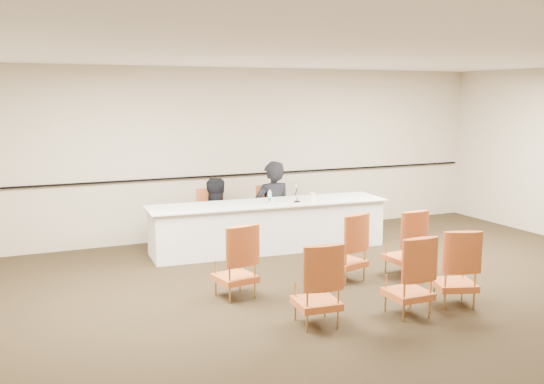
{
  "coord_description": "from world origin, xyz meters",
  "views": [
    {
      "loc": [
        -3.88,
        -6.16,
        2.52
      ],
      "look_at": [
        0.03,
        2.6,
        0.98
      ],
      "focal_mm": 40.0,
      "sensor_mm": 36.0,
      "label": 1
    }
  ],
  "objects_px": {
    "coffee_cup": "(313,197)",
    "aud_chair_back_left": "(317,283)",
    "aud_chair_front_mid": "(346,247)",
    "aud_chair_back_right": "(455,266)",
    "panelist_second_chair": "(213,218)",
    "panelist_main_chair": "(272,214)",
    "aud_chair_front_right": "(405,242)",
    "panelist_main": "(272,215)",
    "water_bottle": "(270,196)",
    "aud_chair_back_mid": "(408,275)",
    "panelist_second": "(214,228)",
    "microphone": "(297,194)",
    "panel_table": "(269,226)",
    "aud_chair_front_left": "(235,260)",
    "drinking_glass": "(273,200)"
  },
  "relations": [
    {
      "from": "panel_table",
      "to": "microphone",
      "type": "relative_size",
      "value": 14.6
    },
    {
      "from": "aud_chair_front_right",
      "to": "aud_chair_back_left",
      "type": "height_order",
      "value": "same"
    },
    {
      "from": "microphone",
      "to": "aud_chair_back_right",
      "type": "xyz_separation_m",
      "value": [
        0.56,
        -3.16,
        -0.45
      ]
    },
    {
      "from": "water_bottle",
      "to": "aud_chair_front_mid",
      "type": "height_order",
      "value": "water_bottle"
    },
    {
      "from": "panelist_main",
      "to": "water_bottle",
      "type": "xyz_separation_m",
      "value": [
        -0.32,
        -0.61,
        0.45
      ]
    },
    {
      "from": "coffee_cup",
      "to": "aud_chair_back_left",
      "type": "bearing_deg",
      "value": -117.02
    },
    {
      "from": "panelist_second_chair",
      "to": "aud_chair_front_mid",
      "type": "bearing_deg",
      "value": -64.73
    },
    {
      "from": "aud_chair_front_mid",
      "to": "panelist_main",
      "type": "bearing_deg",
      "value": 74.2
    },
    {
      "from": "aud_chair_front_right",
      "to": "panelist_main_chair",
      "type": "bearing_deg",
      "value": 104.53
    },
    {
      "from": "panelist_second",
      "to": "microphone",
      "type": "bearing_deg",
      "value": 137.62
    },
    {
      "from": "aud_chair_back_left",
      "to": "panelist_second_chair",
      "type": "bearing_deg",
      "value": 94.05
    },
    {
      "from": "panelist_second_chair",
      "to": "coffee_cup",
      "type": "bearing_deg",
      "value": -24.51
    },
    {
      "from": "microphone",
      "to": "aud_chair_back_right",
      "type": "height_order",
      "value": "microphone"
    },
    {
      "from": "aud_chair_front_left",
      "to": "aud_chair_front_mid",
      "type": "bearing_deg",
      "value": -8.64
    },
    {
      "from": "panel_table",
      "to": "aud_chair_front_left",
      "type": "relative_size",
      "value": 4.15
    },
    {
      "from": "aud_chair_front_mid",
      "to": "aud_chair_back_right",
      "type": "xyz_separation_m",
      "value": [
        0.7,
        -1.37,
        0.0
      ]
    },
    {
      "from": "coffee_cup",
      "to": "microphone",
      "type": "bearing_deg",
      "value": -176.44
    },
    {
      "from": "panelist_main_chair",
      "to": "aud_chair_back_left",
      "type": "relative_size",
      "value": 1.0
    },
    {
      "from": "panelist_second_chair",
      "to": "aud_chair_front_mid",
      "type": "relative_size",
      "value": 1.0
    },
    {
      "from": "panelist_main",
      "to": "aud_chair_front_left",
      "type": "bearing_deg",
      "value": 53.84
    },
    {
      "from": "panelist_second_chair",
      "to": "aud_chair_back_left",
      "type": "distance_m",
      "value": 3.86
    },
    {
      "from": "water_bottle",
      "to": "panel_table",
      "type": "bearing_deg",
      "value": 87.07
    },
    {
      "from": "panelist_main",
      "to": "aud_chair_back_mid",
      "type": "xyz_separation_m",
      "value": [
        -0.05,
        -3.95,
        0.02
      ]
    },
    {
      "from": "microphone",
      "to": "aud_chair_front_left",
      "type": "bearing_deg",
      "value": -117.84
    },
    {
      "from": "water_bottle",
      "to": "aud_chair_back_left",
      "type": "height_order",
      "value": "water_bottle"
    },
    {
      "from": "panelist_main_chair",
      "to": "aud_chair_back_right",
      "type": "height_order",
      "value": "same"
    },
    {
      "from": "coffee_cup",
      "to": "aud_chair_back_mid",
      "type": "distance_m",
      "value": 3.28
    },
    {
      "from": "panelist_second",
      "to": "aud_chair_back_right",
      "type": "xyz_separation_m",
      "value": [
        1.73,
        -3.96,
        0.17
      ]
    },
    {
      "from": "panelist_main",
      "to": "aud_chair_back_right",
      "type": "height_order",
      "value": "panelist_main"
    },
    {
      "from": "panel_table",
      "to": "panelist_main",
      "type": "xyz_separation_m",
      "value": [
        0.32,
        0.56,
        0.06
      ]
    },
    {
      "from": "microphone",
      "to": "coffee_cup",
      "type": "height_order",
      "value": "microphone"
    },
    {
      "from": "water_bottle",
      "to": "aud_chair_front_mid",
      "type": "distance_m",
      "value": 1.98
    },
    {
      "from": "coffee_cup",
      "to": "aud_chair_back_left",
      "type": "height_order",
      "value": "aud_chair_back_left"
    },
    {
      "from": "microphone",
      "to": "aud_chair_back_mid",
      "type": "xyz_separation_m",
      "value": [
        -0.16,
        -3.21,
        -0.45
      ]
    },
    {
      "from": "drinking_glass",
      "to": "aud_chair_front_mid",
      "type": "distance_m",
      "value": 1.9
    },
    {
      "from": "drinking_glass",
      "to": "aud_chair_front_mid",
      "type": "xyz_separation_m",
      "value": [
        0.26,
        -1.85,
        -0.37
      ]
    },
    {
      "from": "aud_chair_back_mid",
      "to": "aud_chair_back_right",
      "type": "relative_size",
      "value": 1.0
    },
    {
      "from": "aud_chair_front_mid",
      "to": "aud_chair_front_right",
      "type": "relative_size",
      "value": 1.0
    },
    {
      "from": "microphone",
      "to": "aud_chair_front_right",
      "type": "distance_m",
      "value": 2.1
    },
    {
      "from": "panelist_main",
      "to": "panelist_main_chair",
      "type": "relative_size",
      "value": 1.99
    },
    {
      "from": "panelist_main",
      "to": "coffee_cup",
      "type": "relative_size",
      "value": 13.81
    },
    {
      "from": "aud_chair_back_mid",
      "to": "coffee_cup",
      "type": "bearing_deg",
      "value": 82.46
    },
    {
      "from": "water_bottle",
      "to": "aud_chair_front_left",
      "type": "relative_size",
      "value": 0.22
    },
    {
      "from": "panelist_second_chair",
      "to": "aud_chair_back_mid",
      "type": "xyz_separation_m",
      "value": [
        1.01,
        -4.01,
        0.0
      ]
    },
    {
      "from": "panelist_second",
      "to": "water_bottle",
      "type": "height_order",
      "value": "panelist_second"
    },
    {
      "from": "panelist_main_chair",
      "to": "panelist_second",
      "type": "distance_m",
      "value": 1.08
    },
    {
      "from": "panelist_main_chair",
      "to": "aud_chair_front_right",
      "type": "distance_m",
      "value": 2.78
    },
    {
      "from": "panelist_main",
      "to": "water_bottle",
      "type": "relative_size",
      "value": 8.93
    },
    {
      "from": "aud_chair_front_left",
      "to": "aud_chair_front_right",
      "type": "height_order",
      "value": "same"
    },
    {
      "from": "microphone",
      "to": "aud_chair_front_left",
      "type": "xyz_separation_m",
      "value": [
        -1.77,
        -1.82,
        -0.45
      ]
    }
  ]
}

